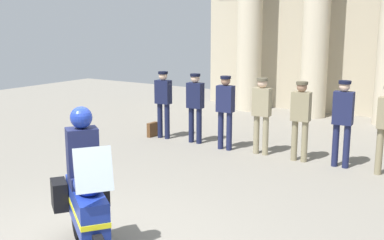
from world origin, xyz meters
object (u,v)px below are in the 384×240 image
(officer_in_row_1, at_px, (195,102))
(briefcase_on_ground, at_px, (152,130))
(officer_in_row_2, at_px, (225,107))
(motorcycle_with_rider, at_px, (85,198))
(officer_in_row_3, at_px, (262,110))
(officer_in_row_0, at_px, (163,99))
(officer_in_row_4, at_px, (301,115))
(officer_in_row_5, at_px, (343,117))

(officer_in_row_1, relative_size, briefcase_on_ground, 4.64)
(officer_in_row_2, relative_size, motorcycle_with_rider, 0.89)
(officer_in_row_3, bearing_deg, officer_in_row_0, -4.70)
(officer_in_row_2, xyz_separation_m, officer_in_row_4, (1.76, 0.04, -0.01))
(motorcycle_with_rider, xyz_separation_m, briefcase_on_ground, (-3.32, 5.57, -0.61))
(officer_in_row_3, relative_size, motorcycle_with_rider, 0.89)
(briefcase_on_ground, bearing_deg, officer_in_row_3, -0.26)
(motorcycle_with_rider, distance_m, briefcase_on_ground, 6.51)
(officer_in_row_1, distance_m, motorcycle_with_rider, 5.98)
(officer_in_row_0, xyz_separation_m, officer_in_row_1, (0.92, 0.02, -0.00))
(officer_in_row_3, distance_m, motorcycle_with_rider, 5.56)
(officer_in_row_5, bearing_deg, briefcase_on_ground, -4.08)
(officer_in_row_1, xyz_separation_m, officer_in_row_4, (2.66, -0.11, 0.00))
(officer_in_row_0, relative_size, officer_in_row_5, 0.96)
(motorcycle_with_rider, bearing_deg, briefcase_on_ground, 156.25)
(officer_in_row_5, relative_size, motorcycle_with_rider, 0.92)
(officer_in_row_3, relative_size, officer_in_row_4, 1.01)
(officer_in_row_1, distance_m, officer_in_row_5, 3.51)
(officer_in_row_5, distance_m, briefcase_on_ground, 4.85)
(officer_in_row_0, distance_m, officer_in_row_3, 2.68)
(officer_in_row_1, relative_size, officer_in_row_3, 0.99)
(officer_in_row_3, xyz_separation_m, officer_in_row_4, (0.90, -0.05, -0.01))
(officer_in_row_4, bearing_deg, officer_in_row_0, -5.27)
(officer_in_row_3, height_order, officer_in_row_5, officer_in_row_5)
(officer_in_row_3, relative_size, briefcase_on_ground, 4.68)
(officer_in_row_2, xyz_separation_m, briefcase_on_ground, (-2.17, 0.10, -0.82))
(officer_in_row_1, distance_m, officer_in_row_2, 0.91)
(officer_in_row_4, relative_size, briefcase_on_ground, 4.65)
(officer_in_row_3, bearing_deg, officer_in_row_2, 1.82)
(officer_in_row_0, distance_m, officer_in_row_1, 0.92)
(officer_in_row_0, xyz_separation_m, officer_in_row_4, (3.59, -0.09, -0.00))
(officer_in_row_4, bearing_deg, motorcycle_with_rider, 79.86)
(officer_in_row_5, bearing_deg, officer_in_row_2, -2.13)
(officer_in_row_5, xyz_separation_m, motorcycle_with_rider, (-1.46, -5.55, -0.23))
(officer_in_row_0, distance_m, officer_in_row_5, 4.44)
(officer_in_row_4, xyz_separation_m, motorcycle_with_rider, (-0.61, -5.50, -0.19))
(officer_in_row_1, relative_size, officer_in_row_4, 1.00)
(officer_in_row_4, distance_m, motorcycle_with_rider, 5.54)
(officer_in_row_0, relative_size, officer_in_row_3, 0.99)
(briefcase_on_ground, bearing_deg, motorcycle_with_rider, -59.18)
(officer_in_row_2, relative_size, officer_in_row_3, 1.00)
(officer_in_row_1, xyz_separation_m, officer_in_row_2, (0.90, -0.15, 0.01))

